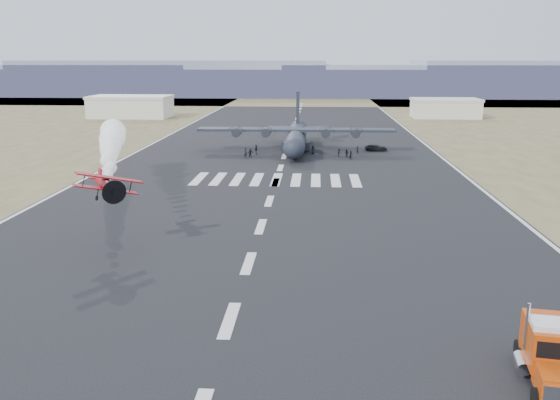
# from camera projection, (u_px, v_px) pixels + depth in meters

# --- Properties ---
(ground) EXTENTS (500.00, 500.00, 0.00)m
(ground) POSITION_uv_depth(u_px,v_px,m) (230.00, 320.00, 41.94)
(ground) COLOR black
(ground) RESTS_ON ground
(scrub_far) EXTENTS (500.00, 80.00, 0.00)m
(scrub_far) POSITION_uv_depth(u_px,v_px,m) (303.00, 100.00, 265.18)
(scrub_far) COLOR brown
(scrub_far) RESTS_ON ground
(runway_markings) EXTENTS (60.00, 260.00, 0.01)m
(runway_markings) POSITION_uv_depth(u_px,v_px,m) (280.00, 168.00, 100.17)
(runway_markings) COLOR silver
(runway_markings) RESTS_ON ground
(ridge_seg_b) EXTENTS (150.00, 50.00, 15.00)m
(ridge_seg_b) POSITION_uv_depth(u_px,v_px,m) (49.00, 80.00, 300.23)
(ridge_seg_b) COLOR gray
(ridge_seg_b) RESTS_ON ground
(ridge_seg_c) EXTENTS (150.00, 50.00, 17.00)m
(ridge_seg_c) POSITION_uv_depth(u_px,v_px,m) (175.00, 78.00, 296.16)
(ridge_seg_c) COLOR gray
(ridge_seg_c) RESTS_ON ground
(ridge_seg_d) EXTENTS (150.00, 50.00, 13.00)m
(ridge_seg_d) POSITION_uv_depth(u_px,v_px,m) (305.00, 82.00, 292.78)
(ridge_seg_d) COLOR gray
(ridge_seg_d) RESTS_ON ground
(ridge_seg_e) EXTENTS (150.00, 50.00, 15.00)m
(ridge_seg_e) POSITION_uv_depth(u_px,v_px,m) (438.00, 80.00, 288.70)
(ridge_seg_e) COLOR gray
(ridge_seg_e) RESTS_ON ground
(hangar_left) EXTENTS (24.50, 14.50, 6.70)m
(hangar_left) POSITION_uv_depth(u_px,v_px,m) (131.00, 106.00, 184.96)
(hangar_left) COLOR beige
(hangar_left) RESTS_ON ground
(hangar_right) EXTENTS (20.50, 12.50, 5.90)m
(hangar_right) POSITION_uv_depth(u_px,v_px,m) (445.00, 108.00, 184.11)
(hangar_right) COLOR beige
(hangar_right) RESTS_ON ground
(semi_truck) EXTENTS (3.92, 8.79, 3.87)m
(semi_truck) POSITION_uv_depth(u_px,v_px,m) (553.00, 354.00, 33.25)
(semi_truck) COLOR black
(semi_truck) RESTS_ON ground
(aerobatic_biplane) EXTENTS (6.27, 6.02, 3.23)m
(aerobatic_biplane) POSITION_uv_depth(u_px,v_px,m) (105.00, 184.00, 56.71)
(aerobatic_biplane) COLOR #A50B0B
(smoke_trail) EXTENTS (13.85, 37.98, 4.05)m
(smoke_trail) POSITION_uv_depth(u_px,v_px,m) (112.00, 138.00, 86.95)
(smoke_trail) COLOR white
(transport_aircraft) EXTENTS (38.72, 31.94, 11.22)m
(transport_aircraft) POSITION_uv_depth(u_px,v_px,m) (296.00, 136.00, 118.71)
(transport_aircraft) COLOR #222533
(transport_aircraft) RESTS_ON ground
(support_vehicle) EXTENTS (4.47, 2.09, 1.24)m
(support_vehicle) POSITION_uv_depth(u_px,v_px,m) (376.00, 148.00, 118.56)
(support_vehicle) COLOR black
(support_vehicle) RESTS_ON ground
(crew_a) EXTENTS (0.75, 0.74, 1.59)m
(crew_a) POSITION_uv_depth(u_px,v_px,m) (357.00, 150.00, 114.39)
(crew_a) COLOR black
(crew_a) RESTS_ON ground
(crew_b) EXTENTS (0.91, 0.78, 1.60)m
(crew_b) POSITION_uv_depth(u_px,v_px,m) (347.00, 153.00, 110.14)
(crew_b) COLOR black
(crew_b) RESTS_ON ground
(crew_c) EXTENTS (0.85, 1.19, 1.67)m
(crew_c) POSITION_uv_depth(u_px,v_px,m) (339.00, 153.00, 110.78)
(crew_c) COLOR black
(crew_c) RESTS_ON ground
(crew_d) EXTENTS (0.63, 1.13, 1.86)m
(crew_d) POSITION_uv_depth(u_px,v_px,m) (256.00, 149.00, 114.23)
(crew_d) COLOR black
(crew_d) RESTS_ON ground
(crew_e) EXTENTS (0.91, 0.91, 1.63)m
(crew_e) POSITION_uv_depth(u_px,v_px,m) (313.00, 150.00, 114.40)
(crew_e) COLOR black
(crew_e) RESTS_ON ground
(crew_f) EXTENTS (1.42, 1.26, 1.56)m
(crew_f) POSITION_uv_depth(u_px,v_px,m) (250.00, 153.00, 110.93)
(crew_f) COLOR black
(crew_f) RESTS_ON ground
(crew_g) EXTENTS (0.87, 0.89, 1.88)m
(crew_g) POSITION_uv_depth(u_px,v_px,m) (246.00, 153.00, 110.34)
(crew_g) COLOR black
(crew_g) RESTS_ON ground
(crew_h) EXTENTS (0.90, 0.78, 1.59)m
(crew_h) POSITION_uv_depth(u_px,v_px,m) (351.00, 155.00, 108.22)
(crew_h) COLOR black
(crew_h) RESTS_ON ground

